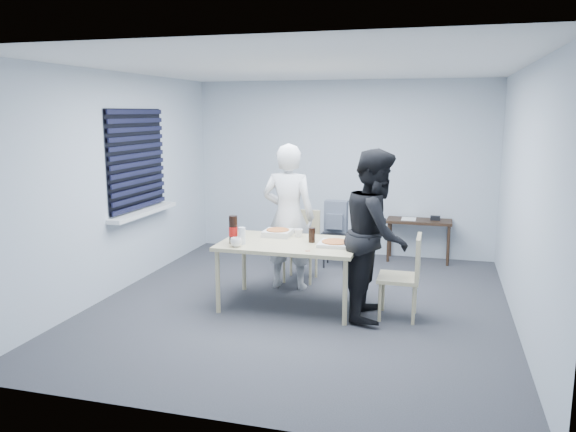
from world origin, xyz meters
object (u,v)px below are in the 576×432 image
(chair_far, at_px, (302,240))
(person_black, at_px, (376,234))
(dining_table, at_px, (290,248))
(side_table, at_px, (419,225))
(mug_a, at_px, (236,242))
(soda_bottle, at_px, (233,230))
(chair_right, at_px, (407,271))
(person_white, at_px, (288,217))
(stool, at_px, (336,239))
(mug_b, at_px, (298,233))
(backpack, at_px, (336,217))

(chair_far, bearing_deg, person_black, -46.13)
(dining_table, relative_size, side_table, 1.64)
(mug_a, height_order, soda_bottle, soda_bottle)
(side_table, bearing_deg, chair_right, -90.42)
(person_white, height_order, stool, person_white)
(mug_b, xyz_separation_m, soda_bottle, (-0.60, -0.49, 0.10))
(mug_a, bearing_deg, chair_right, 9.80)
(chair_right, relative_size, person_white, 0.50)
(chair_far, xyz_separation_m, chair_right, (1.40, -1.11, 0.00))
(mug_a, distance_m, soda_bottle, 0.20)
(stool, distance_m, mug_a, 2.25)
(chair_right, bearing_deg, person_black, -179.22)
(mug_a, bearing_deg, soda_bottle, 120.60)
(chair_far, relative_size, mug_b, 8.90)
(chair_far, height_order, soda_bottle, soda_bottle)
(dining_table, height_order, chair_far, chair_far)
(chair_far, bearing_deg, person_white, -99.70)
(backpack, xyz_separation_m, soda_bottle, (-0.77, -1.94, 0.17))
(dining_table, xyz_separation_m, person_white, (-0.19, 0.65, 0.22))
(mug_a, bearing_deg, person_white, 73.39)
(dining_table, relative_size, person_white, 0.85)
(chair_far, bearing_deg, stool, 65.54)
(dining_table, distance_m, side_table, 2.69)
(stool, bearing_deg, backpack, -90.00)
(person_white, height_order, side_table, person_white)
(side_table, xyz_separation_m, soda_bottle, (-1.87, -2.56, 0.35))
(mug_a, bearing_deg, chair_far, 75.36)
(dining_table, bearing_deg, stool, 83.81)
(mug_b, bearing_deg, person_black, -20.18)
(chair_right, bearing_deg, mug_a, -170.20)
(backpack, height_order, mug_b, backpack)
(chair_far, xyz_separation_m, person_white, (-0.07, -0.41, 0.37))
(person_black, relative_size, backpack, 4.04)
(backpack, relative_size, mug_a, 3.56)
(dining_table, height_order, mug_b, mug_b)
(dining_table, distance_m, person_black, 0.97)
(person_white, distance_m, person_black, 1.34)
(person_white, bearing_deg, chair_far, -99.70)
(chair_right, height_order, person_white, person_white)
(dining_table, bearing_deg, chair_right, -2.20)
(side_table, xyz_separation_m, mug_b, (-1.27, -2.06, 0.25))
(chair_far, xyz_separation_m, backpack, (0.31, 0.68, 0.19))
(person_white, xyz_separation_m, mug_b, (0.22, -0.36, -0.11))
(side_table, relative_size, soda_bottle, 2.99)
(mug_b, bearing_deg, soda_bottle, -140.63)
(mug_a, bearing_deg, dining_table, 35.70)
(stool, relative_size, soda_bottle, 1.62)
(person_black, bearing_deg, mug_b, 69.82)
(soda_bottle, bearing_deg, person_white, 65.82)
(chair_far, bearing_deg, chair_right, -38.37)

